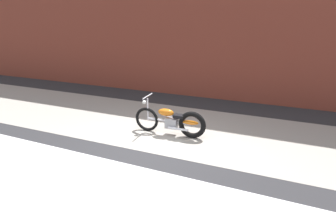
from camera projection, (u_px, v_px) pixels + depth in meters
ground_plane at (148, 153)px, 6.25m from camera, size 80.00×80.00×0.00m
sidewalk_slab at (174, 126)px, 7.78m from camera, size 36.00×3.50×0.01m
brick_building_wall at (209, 13)px, 9.73m from camera, size 36.00×0.50×6.30m
motorcycle_orange at (174, 121)px, 7.06m from camera, size 2.01×0.58×1.03m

